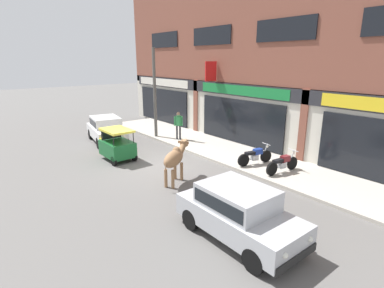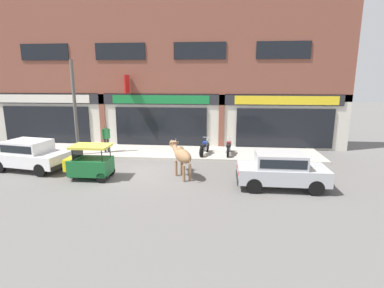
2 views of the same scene
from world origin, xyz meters
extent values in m
plane|color=#605E5B|center=(0.00, 0.00, 0.00)|extent=(90.00, 90.00, 0.00)
cube|color=#B7AFA3|center=(0.00, 3.78, 0.06)|extent=(19.00, 3.15, 0.13)
cube|color=brown|center=(0.00, 5.63, 6.45)|extent=(23.00, 0.55, 6.94)
cube|color=beige|center=(0.00, 5.63, 1.70)|extent=(23.00, 0.55, 3.40)
cube|color=#28282D|center=(0.00, 5.31, 3.05)|extent=(22.08, 0.08, 0.64)
cube|color=black|center=(-7.67, 5.30, 1.35)|extent=(5.83, 0.10, 2.40)
cube|color=silver|center=(-7.67, 5.28, 3.05)|extent=(6.13, 0.05, 0.52)
cube|color=brown|center=(-3.83, 5.33, 1.70)|extent=(0.36, 0.12, 3.40)
cube|color=black|center=(0.00, 5.30, 1.35)|extent=(5.83, 0.10, 2.40)
cube|color=#197A38|center=(0.00, 5.28, 3.05)|extent=(6.13, 0.05, 0.52)
cube|color=brown|center=(3.83, 5.33, 1.70)|extent=(0.36, 0.12, 3.40)
cube|color=black|center=(-7.33, 5.32, 5.95)|extent=(3.13, 0.06, 1.00)
cube|color=black|center=(-2.44, 5.32, 5.95)|extent=(3.13, 0.06, 1.00)
cube|color=black|center=(2.44, 5.32, 5.95)|extent=(3.13, 0.06, 1.00)
cube|color=red|center=(-1.98, 4.90, 4.00)|extent=(0.08, 0.80, 1.10)
ellipsoid|color=#936B47|center=(2.16, -0.67, 1.02)|extent=(1.17, 1.47, 0.60)
sphere|color=#936B47|center=(2.02, -0.43, 1.25)|extent=(0.32, 0.32, 0.32)
cylinder|color=#936B47|center=(1.81, -0.37, 0.36)|extent=(0.12, 0.12, 0.72)
cylinder|color=#936B47|center=(2.06, -0.23, 0.36)|extent=(0.12, 0.12, 0.72)
cylinder|color=#936B47|center=(2.26, -1.12, 0.36)|extent=(0.12, 0.12, 0.72)
cylinder|color=#936B47|center=(2.51, -0.97, 0.36)|extent=(0.12, 0.12, 0.72)
cylinder|color=#936B47|center=(1.74, 0.03, 1.17)|extent=(0.45, 0.52, 0.43)
cube|color=#936B47|center=(1.60, 0.25, 1.34)|extent=(0.37, 0.42, 0.26)
cube|color=brown|center=(1.51, 0.41, 1.30)|extent=(0.21, 0.20, 0.14)
cone|color=beige|center=(1.54, 0.17, 1.52)|extent=(0.11, 0.13, 0.19)
cone|color=beige|center=(1.71, 0.27, 1.52)|extent=(0.11, 0.13, 0.19)
cube|color=#936B47|center=(1.51, 0.10, 1.40)|extent=(0.14, 0.11, 0.10)
cube|color=#936B47|center=(1.78, 0.27, 1.40)|extent=(0.14, 0.11, 0.10)
cylinder|color=#936B47|center=(2.54, -1.30, 0.80)|extent=(0.12, 0.16, 0.60)
cylinder|color=black|center=(-4.00, 0.32, 0.30)|extent=(0.62, 0.28, 0.60)
cylinder|color=black|center=(-4.25, -1.10, 0.30)|extent=(0.62, 0.28, 0.60)
cylinder|color=black|center=(-6.27, 0.71, 0.30)|extent=(0.62, 0.28, 0.60)
cylinder|color=black|center=(-6.52, -0.71, 0.30)|extent=(0.62, 0.28, 0.60)
cube|color=white|center=(-5.26, -0.20, 0.60)|extent=(3.72, 2.17, 0.60)
cube|color=white|center=(-5.36, -0.18, 1.18)|extent=(2.12, 1.74, 0.56)
cube|color=black|center=(-5.36, -0.18, 1.18)|extent=(1.97, 1.74, 0.35)
cube|color=black|center=(-3.55, -0.49, 0.38)|extent=(0.38, 1.52, 0.20)
cube|color=black|center=(-6.96, 0.10, 0.38)|extent=(0.38, 1.52, 0.20)
sphere|color=silver|center=(-3.44, -0.02, 0.68)|extent=(0.14, 0.14, 0.14)
sphere|color=silver|center=(-3.61, -0.97, 0.68)|extent=(0.14, 0.14, 0.14)
cube|color=red|center=(-6.90, 0.59, 0.70)|extent=(0.06, 0.16, 0.14)
cube|color=red|center=(-7.07, -0.38, 0.70)|extent=(0.06, 0.16, 0.14)
cylinder|color=black|center=(7.43, -0.76, 0.30)|extent=(0.60, 0.18, 0.60)
cylinder|color=black|center=(7.42, -2.20, 0.30)|extent=(0.60, 0.18, 0.60)
cylinder|color=black|center=(5.13, -0.74, 0.30)|extent=(0.60, 0.18, 0.60)
cylinder|color=black|center=(5.12, -2.18, 0.30)|extent=(0.60, 0.18, 0.60)
cube|color=#B2B5BA|center=(6.27, -1.47, 0.60)|extent=(3.51, 1.62, 0.60)
cube|color=#B2B5BA|center=(6.17, -1.47, 1.18)|extent=(1.91, 1.45, 0.56)
cube|color=black|center=(6.17, -1.47, 1.18)|extent=(1.76, 1.47, 0.35)
cube|color=black|center=(8.00, -1.48, 0.38)|extent=(0.13, 1.52, 0.20)
cube|color=black|center=(4.54, -1.46, 0.38)|extent=(0.13, 1.52, 0.20)
sphere|color=silver|center=(8.04, -1.00, 0.68)|extent=(0.14, 0.14, 0.14)
sphere|color=silver|center=(8.03, -1.96, 0.68)|extent=(0.14, 0.14, 0.14)
cube|color=red|center=(4.52, -0.96, 0.70)|extent=(0.03, 0.16, 0.14)
cube|color=red|center=(4.52, -1.95, 0.70)|extent=(0.03, 0.16, 0.14)
cylinder|color=black|center=(-2.74, -1.14, 0.22)|extent=(0.44, 0.13, 0.44)
cylinder|color=black|center=(-1.18, -1.64, 0.22)|extent=(0.44, 0.13, 0.44)
cylinder|color=black|center=(-1.20, -0.60, 0.22)|extent=(0.44, 0.13, 0.44)
cube|color=#19602D|center=(-1.84, -1.13, 0.57)|extent=(1.73, 1.18, 0.70)
cube|color=yellow|center=(-2.74, -1.14, 0.67)|extent=(0.37, 0.87, 0.52)
cylinder|color=black|center=(-2.41, -1.63, 1.19)|extent=(0.04, 0.04, 0.55)
cylinder|color=black|center=(-2.42, -0.64, 1.19)|extent=(0.04, 0.04, 0.55)
cylinder|color=black|center=(-1.13, -1.61, 1.19)|extent=(0.04, 0.04, 0.55)
cylinder|color=black|center=(-1.14, -0.62, 1.19)|extent=(0.04, 0.04, 0.55)
cube|color=#DBCC42|center=(-1.79, -1.13, 1.47)|extent=(1.63, 1.12, 0.10)
cube|color=black|center=(-2.41, -1.13, 1.19)|extent=(0.04, 0.93, 0.50)
cylinder|color=black|center=(3.02, 3.85, 0.41)|extent=(0.21, 0.57, 0.56)
cylinder|color=black|center=(2.77, 2.62, 0.41)|extent=(0.21, 0.57, 0.56)
cube|color=#B2B5BA|center=(2.89, 3.22, 0.45)|extent=(0.26, 0.35, 0.24)
cube|color=navy|center=(2.92, 3.37, 0.71)|extent=(0.32, 0.44, 0.24)
cube|color=black|center=(2.84, 2.98, 0.69)|extent=(0.32, 0.55, 0.12)
cylinder|color=#B2B5BA|center=(3.01, 3.79, 0.71)|extent=(0.09, 0.27, 0.59)
cylinder|color=#B2B5BA|center=(3.02, 3.83, 0.99)|extent=(0.52, 0.14, 0.03)
sphere|color=silver|center=(3.03, 3.89, 0.87)|extent=(0.12, 0.12, 0.12)
cylinder|color=#B2B5BA|center=(2.71, 2.88, 0.37)|extent=(0.16, 0.48, 0.06)
cylinder|color=black|center=(4.32, 3.95, 0.41)|extent=(0.15, 0.57, 0.56)
cylinder|color=black|center=(4.21, 2.71, 0.41)|extent=(0.15, 0.57, 0.56)
cube|color=#B2B5BA|center=(4.26, 3.31, 0.45)|extent=(0.23, 0.34, 0.24)
cube|color=maroon|center=(4.28, 3.47, 0.71)|extent=(0.27, 0.42, 0.24)
cube|color=black|center=(4.24, 3.07, 0.69)|extent=(0.27, 0.54, 0.12)
cylinder|color=#B2B5BA|center=(4.32, 3.89, 0.71)|extent=(0.06, 0.27, 0.59)
cylinder|color=#B2B5BA|center=(4.32, 3.93, 0.99)|extent=(0.52, 0.08, 0.03)
sphere|color=silver|center=(4.32, 3.99, 0.87)|extent=(0.12, 0.12, 0.12)
cylinder|color=#B2B5BA|center=(4.12, 2.96, 0.37)|extent=(0.10, 0.48, 0.06)
cylinder|color=#2D2D33|center=(-2.75, 3.24, 0.54)|extent=(0.11, 0.11, 0.82)
cylinder|color=#2D2D33|center=(-2.86, 3.11, 0.54)|extent=(0.11, 0.11, 0.82)
cylinder|color=#33934C|center=(-2.81, 3.18, 1.23)|extent=(0.32, 0.32, 0.56)
cylinder|color=#33934C|center=(-2.67, 3.33, 1.20)|extent=(0.08, 0.08, 0.56)
cylinder|color=#33934C|center=(-2.94, 3.02, 1.20)|extent=(0.08, 0.08, 0.56)
sphere|color=tan|center=(-2.81, 3.18, 1.63)|extent=(0.20, 0.20, 0.20)
cylinder|color=#595651|center=(-4.20, 2.50, 2.72)|extent=(0.18, 0.18, 5.20)
camera|label=1|loc=(11.03, -6.87, 4.66)|focal=28.00mm
camera|label=2|loc=(3.80, -13.25, 4.35)|focal=28.00mm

